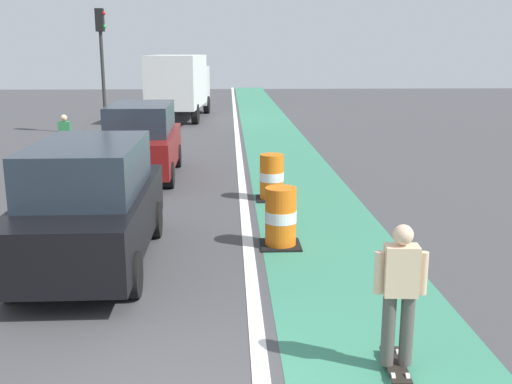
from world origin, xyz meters
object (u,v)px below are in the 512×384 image
(parked_suv_second, at_px, (142,140))
(traffic_light_corner, at_px, (102,49))
(traffic_barrel_mid, at_px, (272,178))
(delivery_truck_down_block, at_px, (180,83))
(traffic_barrel_front, at_px, (281,218))
(pedestrian_crossing, at_px, (65,139))
(skateboarder_on_lane, at_px, (400,294))
(parked_suv_nearest, at_px, (91,204))

(parked_suv_second, relative_size, traffic_light_corner, 0.91)
(traffic_barrel_mid, xyz_separation_m, delivery_truck_down_block, (-3.48, 17.25, 1.31))
(traffic_barrel_front, bearing_deg, pedestrian_crossing, 127.27)
(traffic_light_corner, height_order, pedestrian_crossing, traffic_light_corner)
(skateboarder_on_lane, height_order, pedestrian_crossing, skateboarder_on_lane)
(skateboarder_on_lane, relative_size, traffic_barrel_mid, 1.55)
(traffic_barrel_front, xyz_separation_m, delivery_truck_down_block, (-3.40, 20.71, 1.31))
(skateboarder_on_lane, bearing_deg, parked_suv_nearest, 138.83)
(traffic_barrel_front, height_order, delivery_truck_down_block, delivery_truck_down_block)
(traffic_barrel_mid, distance_m, pedestrian_crossing, 7.25)
(traffic_light_corner, distance_m, pedestrian_crossing, 7.71)
(traffic_barrel_front, distance_m, traffic_barrel_mid, 3.46)
(delivery_truck_down_block, bearing_deg, parked_suv_second, -89.74)
(skateboarder_on_lane, height_order, parked_suv_second, parked_suv_second)
(parked_suv_second, bearing_deg, parked_suv_nearest, -88.71)
(traffic_barrel_front, height_order, traffic_barrel_mid, same)
(skateboarder_on_lane, xyz_separation_m, traffic_barrel_mid, (-0.83, 7.81, -0.38))
(parked_suv_nearest, bearing_deg, traffic_barrel_front, 13.68)
(traffic_light_corner, xyz_separation_m, pedestrian_crossing, (0.26, -7.24, -2.64))
(traffic_barrel_mid, relative_size, traffic_light_corner, 0.21)
(traffic_barrel_mid, relative_size, pedestrian_crossing, 0.68)
(traffic_light_corner, bearing_deg, parked_suv_second, -72.43)
(skateboarder_on_lane, distance_m, traffic_light_corner, 20.63)
(pedestrian_crossing, bearing_deg, parked_suv_nearest, -72.56)
(traffic_barrel_front, bearing_deg, delivery_truck_down_block, 99.32)
(pedestrian_crossing, bearing_deg, traffic_barrel_mid, -35.37)
(parked_suv_nearest, bearing_deg, traffic_barrel_mid, 52.41)
(traffic_barrel_mid, distance_m, traffic_light_corner, 13.32)
(traffic_barrel_front, bearing_deg, traffic_barrel_mid, 88.63)
(parked_suv_nearest, height_order, delivery_truck_down_block, delivery_truck_down_block)
(parked_suv_second, bearing_deg, delivery_truck_down_block, 90.26)
(parked_suv_second, distance_m, traffic_barrel_mid, 4.42)
(traffic_barrel_mid, bearing_deg, parked_suv_second, 141.12)
(parked_suv_second, height_order, delivery_truck_down_block, delivery_truck_down_block)
(traffic_barrel_front, relative_size, pedestrian_crossing, 0.68)
(parked_suv_second, relative_size, pedestrian_crossing, 2.87)
(skateboarder_on_lane, xyz_separation_m, parked_suv_nearest, (-4.09, 3.58, 0.12))
(traffic_barrel_front, relative_size, delivery_truck_down_block, 0.14)
(parked_suv_nearest, height_order, pedestrian_crossing, parked_suv_nearest)
(traffic_light_corner, relative_size, pedestrian_crossing, 3.17)
(parked_suv_second, height_order, pedestrian_crossing, parked_suv_second)
(parked_suv_second, xyz_separation_m, pedestrian_crossing, (-2.49, 1.44, -0.17))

